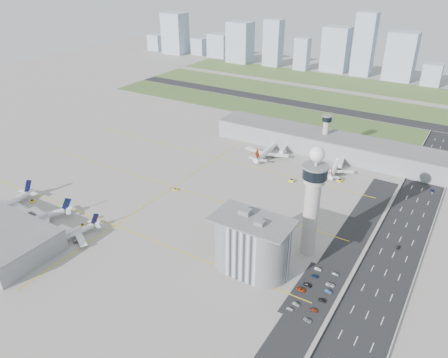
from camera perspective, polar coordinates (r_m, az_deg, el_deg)
The scene contains 59 objects.
ground at distance 278.02m, azimuth -3.79°, elevation -5.57°, with size 1000.00×1000.00×0.00m, color #9E9B93.
grass_strip_0 at distance 467.82m, azimuth 10.24°, elevation 8.08°, with size 480.00×50.00×0.08m, color #3D5729.
grass_strip_1 at distance 535.33m, azimuth 13.35°, elevation 10.22°, with size 480.00×60.00×0.08m, color #4A632F.
grass_strip_2 at distance 609.27m, azimuth 15.92°, elevation 11.96°, with size 480.00×70.00×0.08m, color #44612E.
runway at distance 500.85m, azimuth 11.87°, elevation 9.21°, with size 480.00×22.00×0.10m, color black.
highway at distance 242.64m, azimuth 19.70°, elevation -12.99°, with size 28.00×500.00×0.10m, color black.
barrier_left at distance 244.00m, azimuth 16.49°, elevation -11.99°, with size 0.60×500.00×1.20m, color #9E9E99.
barrier_right at distance 241.40m, azimuth 23.00°, elevation -13.76°, with size 0.60×500.00×1.20m, color #9E9E99.
landside_road at distance 238.64m, azimuth 13.20°, elevation -12.70°, with size 18.00×260.00×0.08m, color black.
parking_lot at distance 230.19m, azimuth 11.68°, elevation -14.25°, with size 20.00×44.00×0.10m, color black.
taxiway_line_h_0 at distance 281.88m, azimuth -14.06°, elevation -5.93°, with size 260.00×0.60×0.01m, color yellow.
taxiway_line_h_1 at distance 319.58m, azimuth -6.60°, elevation -1.02°, with size 260.00×0.60×0.01m, color yellow.
taxiway_line_h_2 at distance 363.33m, azimuth -0.84°, elevation 2.80°, with size 260.00×0.60×0.01m, color yellow.
taxiway_line_v at distance 319.58m, azimuth -6.60°, elevation -1.02°, with size 0.60×260.00×0.01m, color yellow.
control_tower at distance 237.57m, azimuth 11.48°, elevation -2.41°, with size 14.00×14.00×64.50m.
secondary_tower at distance 379.25m, azimuth 13.14°, elevation 6.22°, with size 8.60×8.60×31.90m.
admin_building at distance 231.28m, azimuth 3.63°, elevation -8.57°, with size 42.00×24.00×33.50m.
terminal_pier at distance 378.71m, azimuth 14.29°, elevation 4.28°, with size 210.00×32.00×15.80m.
airplane_near_a at distance 319.58m, azimuth -26.61°, elevation -2.71°, with size 45.07×38.31×12.62m, color white, non-canonical shape.
airplane_near_b at distance 297.28m, azimuth -23.11°, elevation -4.31°, with size 40.90×34.77×11.45m, color white, non-canonical shape.
airplane_near_c at distance 274.40m, azimuth -19.31°, elevation -6.49°, with size 36.02×30.62×10.09m, color white, non-canonical shape.
airplane_far_a at distance 367.26m, azimuth 5.65°, elevation 4.04°, with size 45.97×39.08×12.87m, color white, non-canonical shape.
airplane_far_b at distance 347.64m, azimuth 14.26°, elevation 1.64°, with size 35.76×30.39×10.01m, color white, non-canonical shape.
jet_bridge_near_1 at distance 294.66m, azimuth -24.36°, elevation -5.53°, with size 14.00×3.00×5.70m, color silver, non-canonical shape.
jet_bridge_near_2 at distance 272.93m, azimuth -20.64°, elevation -7.49°, with size 14.00×3.00×5.70m, color silver, non-canonical shape.
jet_bridge_far_0 at distance 378.44m, azimuth 7.99°, elevation 4.03°, with size 14.00×3.00×5.70m, color silver, non-canonical shape.
jet_bridge_far_1 at distance 363.54m, azimuth 15.17°, elevation 2.30°, with size 14.00×3.00×5.70m, color silver, non-canonical shape.
tug_0 at distance 324.94m, azimuth -23.76°, elevation -2.66°, with size 2.26×3.28×1.91m, color yellow, non-canonical shape.
tug_1 at distance 286.12m, azimuth -17.99°, elevation -5.77°, with size 2.12×3.08×1.79m, color yellow, non-canonical shape.
tug_2 at distance 292.00m, azimuth -16.24°, elevation -4.79°, with size 1.94×2.82×1.64m, color gold, non-canonical shape.
tug_3 at distance 314.34m, azimuth -6.38°, elevation -1.35°, with size 1.91×2.78×1.62m, color yellow, non-canonical shape.
tug_4 at distance 327.86m, azimuth 8.81°, elevation -0.19°, with size 2.52×3.66×2.13m, color yellow, non-canonical shape.
tug_5 at distance 335.36m, azimuth 14.87°, elevation -0.18°, with size 2.50×3.64×2.12m, color gold, non-canonical shape.
car_lot_0 at distance 218.59m, azimuth 8.60°, elevation -16.43°, with size 1.38×3.43×1.17m, color silver.
car_lot_1 at distance 221.32m, azimuth 9.40°, elevation -15.83°, with size 1.27×3.63×1.20m, color gray.
car_lot_2 at distance 229.40m, azimuth 10.01°, elevation -14.03°, with size 2.16×4.69×1.30m, color #A12E08.
car_lot_3 at distance 232.74m, azimuth 10.87°, elevation -13.42°, with size 1.78×4.39×1.27m, color black.
car_lot_4 at distance 238.81m, azimuth 11.78°, elevation -12.31°, with size 1.45×3.62×1.23m, color navy.
car_lot_5 at distance 243.70m, azimuth 12.17°, elevation -11.43°, with size 1.30×3.72×1.22m, color silver.
car_lot_6 at distance 214.67m, azimuth 10.86°, elevation -17.67°, with size 1.87×4.06×1.13m, color #91969D.
car_lot_7 at distance 219.91m, azimuth 11.63°, elevation -16.42°, with size 1.66×4.09×1.19m, color maroon.
car_lot_8 at distance 225.70m, azimuth 12.72°, elevation -15.17°, with size 1.55×3.85×1.31m, color black.
car_lot_9 at distance 231.13m, azimuth 13.49°, elevation -14.09°, with size 1.33×3.81×1.26m, color #2C5284.
car_lot_10 at distance 235.15m, azimuth 13.71°, elevation -13.28°, with size 2.14×4.65×1.29m, color beige.
car_lot_11 at distance 242.53m, azimuth 14.35°, elevation -11.95°, with size 1.59×3.91×1.13m, color #9CA8AF.
car_hw_1 at distance 273.02m, azimuth 21.78°, elevation -8.29°, with size 1.23×3.54×1.17m, color black.
car_hw_2 at distance 344.96m, azimuth 25.54°, elevation -1.38°, with size 1.87×4.06×1.13m, color navy.
car_hw_4 at distance 401.08m, azimuth 25.07°, elevation 2.63°, with size 1.39×3.45×1.18m, color #B1B1B1.
skyline_bldg_0 at distance 810.75m, azimuth -8.89°, elevation 17.23°, with size 24.05×19.24×26.50m, color #9EADC1.
skyline_bldg_1 at distance 775.59m, azimuth -6.40°, elevation 18.39°, with size 37.63×30.10×65.60m, color #9EADC1.
skyline_bldg_2 at distance 765.51m, azimuth -3.25°, elevation 16.92°, with size 22.81×18.25×26.79m, color #9EADC1.
skyline_bldg_3 at distance 744.61m, azimuth -0.63°, elevation 17.06°, with size 32.30×25.84×36.93m, color #9EADC1.
skyline_bldg_4 at distance 704.62m, azimuth 2.10°, elevation 17.43°, with size 35.81×28.65×60.36m, color #9EADC1.
skyline_bldg_5 at distance 683.30m, azimuth 6.45°, elevation 17.25°, with size 25.49×20.39×66.89m, color #9EADC1.
skyline_bldg_6 at distance 665.12m, azimuth 10.15°, elevation 15.79°, with size 20.04×16.03×45.20m, color #9EADC1.
skyline_bldg_7 at distance 667.01m, azimuth 14.42°, elevation 16.11°, with size 35.76×28.61×61.22m, color #9EADC1.
skyline_bldg_8 at distance 649.28m, azimuth 17.85°, elevation 16.40°, with size 26.33×21.06×83.39m, color #9EADC1.
skyline_bldg_9 at distance 641.72m, azimuth 22.11°, elevation 14.64°, with size 36.96×29.57×62.11m, color #9EADC1.
skyline_bldg_10 at distance 631.01m, azimuth 25.53°, elevation 12.19°, with size 23.01×18.41×27.75m, color #9EADC1.
Camera 1 is at (137.52, -188.99, 150.55)m, focal length 35.00 mm.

